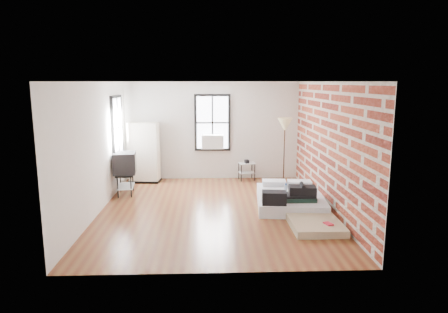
{
  "coord_description": "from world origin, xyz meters",
  "views": [
    {
      "loc": [
        -0.11,
        -8.51,
        2.78
      ],
      "look_at": [
        0.23,
        0.3,
        1.15
      ],
      "focal_mm": 32.0,
      "sensor_mm": 36.0,
      "label": 1
    }
  ],
  "objects_px": {
    "wardrobe": "(144,153)",
    "mattress_bare": "(308,214)",
    "mattress_main": "(290,198)",
    "tv_stand": "(125,164)",
    "side_table": "(247,167)",
    "floor_lamp": "(285,127)"
  },
  "relations": [
    {
      "from": "mattress_main",
      "to": "tv_stand",
      "type": "bearing_deg",
      "value": 170.01
    },
    {
      "from": "wardrobe",
      "to": "side_table",
      "type": "relative_size",
      "value": 2.83
    },
    {
      "from": "mattress_main",
      "to": "side_table",
      "type": "bearing_deg",
      "value": 112.65
    },
    {
      "from": "mattress_bare",
      "to": "floor_lamp",
      "type": "relative_size",
      "value": 0.99
    },
    {
      "from": "side_table",
      "to": "floor_lamp",
      "type": "xyz_separation_m",
      "value": [
        0.97,
        -0.56,
        1.19
      ]
    },
    {
      "from": "mattress_bare",
      "to": "side_table",
      "type": "bearing_deg",
      "value": 105.22
    },
    {
      "from": "side_table",
      "to": "floor_lamp",
      "type": "relative_size",
      "value": 0.32
    },
    {
      "from": "wardrobe",
      "to": "mattress_bare",
      "type": "bearing_deg",
      "value": -35.02
    },
    {
      "from": "tv_stand",
      "to": "mattress_main",
      "type": "bearing_deg",
      "value": -21.98
    },
    {
      "from": "floor_lamp",
      "to": "wardrobe",
      "type": "bearing_deg",
      "value": 172.88
    },
    {
      "from": "mattress_main",
      "to": "wardrobe",
      "type": "xyz_separation_m",
      "value": [
        -3.68,
        2.39,
        0.67
      ]
    },
    {
      "from": "mattress_main",
      "to": "mattress_bare",
      "type": "bearing_deg",
      "value": -73.8
    },
    {
      "from": "wardrobe",
      "to": "floor_lamp",
      "type": "relative_size",
      "value": 0.92
    },
    {
      "from": "mattress_bare",
      "to": "wardrobe",
      "type": "xyz_separation_m",
      "value": [
        -3.86,
        3.37,
        0.72
      ]
    },
    {
      "from": "side_table",
      "to": "tv_stand",
      "type": "xyz_separation_m",
      "value": [
        -3.2,
        -1.37,
        0.37
      ]
    },
    {
      "from": "floor_lamp",
      "to": "tv_stand",
      "type": "distance_m",
      "value": 4.32
    },
    {
      "from": "tv_stand",
      "to": "mattress_bare",
      "type": "bearing_deg",
      "value": -33.09
    },
    {
      "from": "side_table",
      "to": "floor_lamp",
      "type": "distance_m",
      "value": 1.64
    },
    {
      "from": "wardrobe",
      "to": "floor_lamp",
      "type": "distance_m",
      "value": 3.99
    },
    {
      "from": "mattress_main",
      "to": "mattress_bare",
      "type": "xyz_separation_m",
      "value": [
        0.18,
        -0.98,
        -0.06
      ]
    },
    {
      "from": "mattress_bare",
      "to": "side_table",
      "type": "xyz_separation_m",
      "value": [
        -0.95,
        3.44,
        0.28
      ]
    },
    {
      "from": "floor_lamp",
      "to": "side_table",
      "type": "bearing_deg",
      "value": 150.18
    }
  ]
}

